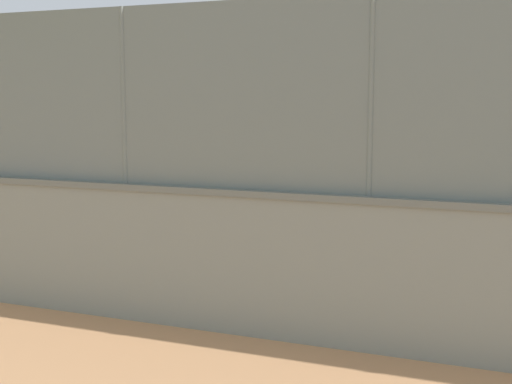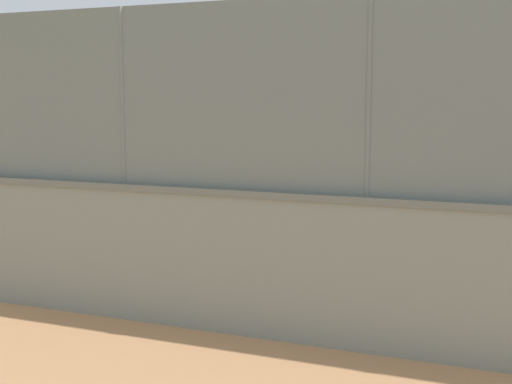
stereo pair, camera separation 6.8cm
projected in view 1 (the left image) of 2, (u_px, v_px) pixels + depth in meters
The scene contains 6 objects.
ground_plane at pixel (355, 212), 17.62m from camera, with size 260.00×260.00×0.00m, color tan.
perimeter_wall at pixel (367, 273), 7.92m from camera, with size 32.60×0.34×1.80m.
fence_panel_on_wall at pixel (371, 96), 7.65m from camera, with size 32.01×0.09×2.23m.
player_near_wall_returning at pixel (244, 224), 11.29m from camera, with size 0.98×0.81×1.46m.
player_crossing_court at pixel (244, 175), 18.13m from camera, with size 1.00×0.72×1.52m.
sports_ball at pixel (265, 311), 9.23m from camera, with size 0.16×0.16×0.16m, color orange.
Camera 1 is at (-4.16, 17.07, 2.90)m, focal length 48.56 mm.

